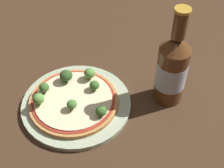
# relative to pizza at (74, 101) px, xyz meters

# --- Properties ---
(ground_plane) EXTENTS (3.00, 3.00, 0.00)m
(ground_plane) POSITION_rel_pizza_xyz_m (-0.01, 0.01, -0.02)
(ground_plane) COLOR #3D2819
(plate) EXTENTS (0.25, 0.25, 0.01)m
(plate) POSITION_rel_pizza_xyz_m (0.01, -0.00, -0.01)
(plate) COLOR #A3B293
(plate) RESTS_ON ground_plane
(pizza) EXTENTS (0.20, 0.20, 0.01)m
(pizza) POSITION_rel_pizza_xyz_m (0.00, 0.00, 0.00)
(pizza) COLOR #B77F42
(pizza) RESTS_ON plate
(broccoli_floret_0) EXTENTS (0.02, 0.02, 0.02)m
(broccoli_floret_0) POSITION_rel_pizza_xyz_m (-0.02, -0.02, 0.02)
(broccoli_floret_0) COLOR #6B8E51
(broccoli_floret_0) RESTS_ON pizza
(broccoli_floret_1) EXTENTS (0.03, 0.03, 0.03)m
(broccoli_floret_1) POSITION_rel_pizza_xyz_m (0.07, 0.03, 0.02)
(broccoli_floret_1) COLOR #6B8E51
(broccoli_floret_1) RESTS_ON pizza
(broccoli_floret_2) EXTENTS (0.03, 0.03, 0.03)m
(broccoli_floret_2) POSITION_rel_pizza_xyz_m (0.02, 0.06, 0.02)
(broccoli_floret_2) COLOR #6B8E51
(broccoli_floret_2) RESTS_ON pizza
(broccoli_floret_3) EXTENTS (0.02, 0.02, 0.02)m
(broccoli_floret_3) POSITION_rel_pizza_xyz_m (0.05, -0.01, 0.02)
(broccoli_floret_3) COLOR #6B8E51
(broccoli_floret_3) RESTS_ON pizza
(broccoli_floret_4) EXTENTS (0.02, 0.02, 0.02)m
(broccoli_floret_4) POSITION_rel_pizza_xyz_m (0.02, -0.08, 0.02)
(broccoli_floret_4) COLOR #6B8E51
(broccoli_floret_4) RESTS_ON pizza
(broccoli_floret_5) EXTENTS (0.03, 0.03, 0.03)m
(broccoli_floret_5) POSITION_rel_pizza_xyz_m (-0.07, 0.04, 0.02)
(broccoli_floret_5) COLOR #6B8E51
(broccoli_floret_5) RESTS_ON pizza
(broccoli_floret_6) EXTENTS (0.02, 0.02, 0.03)m
(broccoli_floret_6) POSITION_rel_pizza_xyz_m (-0.04, 0.06, 0.02)
(broccoli_floret_6) COLOR #6B8E51
(broccoli_floret_6) RESTS_ON pizza
(beer_bottle) EXTENTS (0.07, 0.07, 0.24)m
(beer_bottle) POSITION_rel_pizza_xyz_m (0.18, -0.12, 0.07)
(beer_bottle) COLOR #563319
(beer_bottle) RESTS_ON ground_plane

